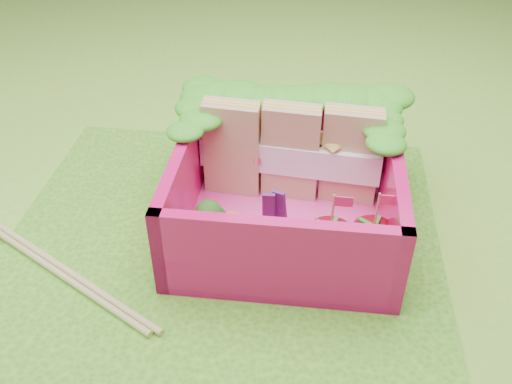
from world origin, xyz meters
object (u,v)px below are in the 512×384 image
object	(u,v)px
bento_box	(286,191)
chopsticks	(29,249)
sandwich_stack	(291,152)
strawberry_left	(329,246)
strawberry_right	(372,243)
broccoli	(208,221)

from	to	relation	value
bento_box	chopsticks	distance (m)	1.56
sandwich_stack	chopsticks	world-z (taller)	sandwich_stack
strawberry_left	strawberry_right	world-z (taller)	strawberry_left
strawberry_left	strawberry_right	size ratio (longest dim) A/B	1.02
strawberry_left	chopsticks	xyz separation A→B (m)	(-1.75, -0.06, -0.16)
bento_box	broccoli	size ratio (longest dim) A/B	4.03
strawberry_left	chopsticks	world-z (taller)	strawberry_left
strawberry_right	sandwich_stack	bearing A→B (deg)	129.91
sandwich_stack	broccoli	bearing A→B (deg)	-126.99
strawberry_left	chopsticks	size ratio (longest dim) A/B	0.26
broccoli	strawberry_right	distance (m)	0.93
sandwich_stack	strawberry_left	xyz separation A→B (m)	(0.26, -0.65, -0.18)
sandwich_stack	strawberry_right	size ratio (longest dim) A/B	2.40
broccoli	strawberry_left	size ratio (longest dim) A/B	0.66
sandwich_stack	chopsticks	distance (m)	1.68
bento_box	strawberry_left	world-z (taller)	bento_box
sandwich_stack	broccoli	size ratio (longest dim) A/B	3.55
bento_box	sandwich_stack	size ratio (longest dim) A/B	1.14
bento_box	broccoli	xyz separation A→B (m)	(-0.43, -0.28, -0.05)
sandwich_stack	strawberry_right	world-z (taller)	sandwich_stack
strawberry_left	chopsticks	distance (m)	1.76
sandwich_stack	broccoli	xyz separation A→B (m)	(-0.43, -0.57, -0.13)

